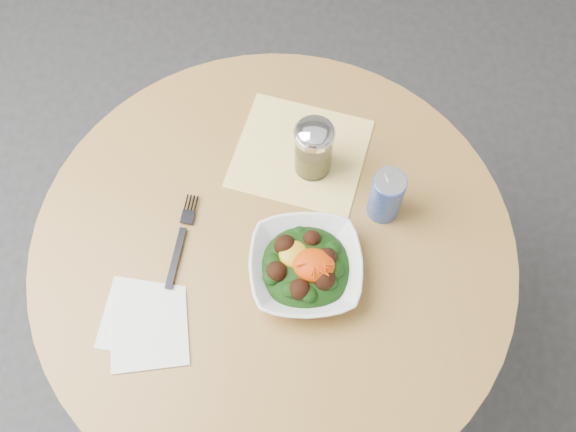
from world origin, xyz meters
name	(u,v)px	position (x,y,z in m)	size (l,w,h in m)	color
ground	(279,347)	(0.00, 0.00, 0.00)	(6.00, 6.00, 0.00)	#2F2F32
table	(275,282)	(0.00, 0.00, 0.55)	(0.90, 0.90, 0.75)	black
cloth_napkin	(300,153)	(0.03, 0.20, 0.75)	(0.25, 0.23, 0.00)	yellow
paper_napkins	(145,324)	(-0.20, -0.17, 0.75)	(0.17, 0.17, 0.00)	white
salad_bowl	(306,267)	(0.06, -0.05, 0.78)	(0.23, 0.23, 0.08)	white
fork	(182,237)	(-0.17, 0.00, 0.76)	(0.03, 0.19, 0.00)	black
spice_shaker	(314,149)	(0.06, 0.18, 0.82)	(0.08, 0.08, 0.14)	silver
beverage_can	(386,196)	(0.20, 0.10, 0.81)	(0.06, 0.06, 0.12)	#0D2F97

